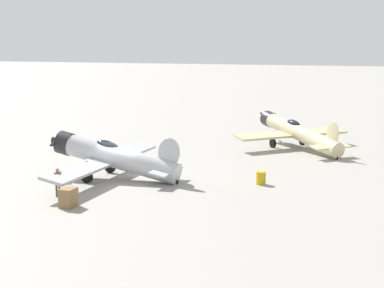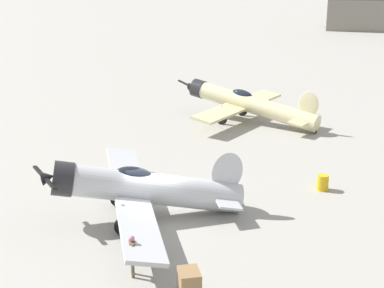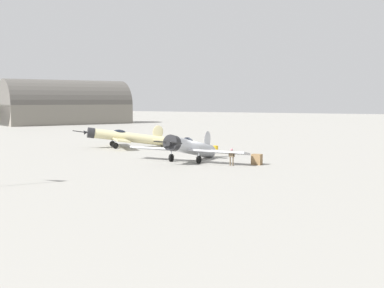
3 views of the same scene
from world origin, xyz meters
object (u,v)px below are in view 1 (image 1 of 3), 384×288
object	(u,v)px
airplane_foreground	(112,157)
equipment_crate	(68,198)
airplane_mid_apron	(297,132)
ground_crew_mechanic	(58,179)
fuel_drum	(261,178)

from	to	relation	value
airplane_foreground	equipment_crate	world-z (taller)	airplane_foreground
airplane_foreground	equipment_crate	xyz separation A→B (m)	(-0.93, 7.12, -0.96)
equipment_crate	airplane_mid_apron	bearing A→B (deg)	-110.57
airplane_mid_apron	ground_crew_mechanic	bearing A→B (deg)	108.18
equipment_crate	fuel_drum	distance (m)	12.50
airplane_foreground	ground_crew_mechanic	distance (m)	5.34
equipment_crate	ground_crew_mechanic	bearing A→B (deg)	-45.51
airplane_mid_apron	airplane_foreground	bearing A→B (deg)	103.47
airplane_mid_apron	fuel_drum	world-z (taller)	airplane_mid_apron
ground_crew_mechanic	fuel_drum	distance (m)	12.74
airplane_mid_apron	equipment_crate	distance (m)	24.33
airplane_foreground	fuel_drum	bearing A→B (deg)	-169.61
fuel_drum	airplane_foreground	bearing A→B (deg)	10.57
ground_crew_mechanic	fuel_drum	xyz separation A→B (m)	(-10.60, -7.04, -0.61)
ground_crew_mechanic	airplane_foreground	bearing A→B (deg)	-99.13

